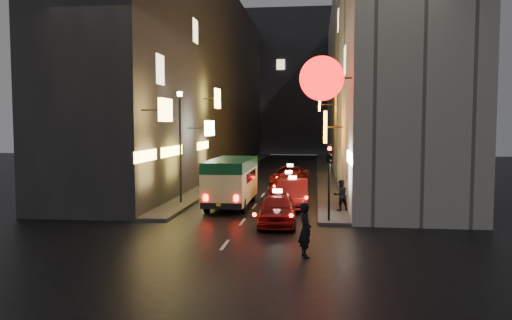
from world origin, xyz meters
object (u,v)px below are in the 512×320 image
at_px(pedestrian_crossing, 305,226).
at_px(lamp_post, 180,139).
at_px(taxi_near, 277,206).
at_px(traffic_light, 329,166).
at_px(minibus, 231,177).

relative_size(pedestrian_crossing, lamp_post, 0.34).
height_order(taxi_near, traffic_light, traffic_light).
relative_size(traffic_light, lamp_post, 0.56).
xyz_separation_m(minibus, traffic_light, (5.23, -4.21, 1.02)).
bearing_deg(pedestrian_crossing, traffic_light, -27.64).
xyz_separation_m(minibus, taxi_near, (2.90, -4.55, -0.82)).
distance_m(taxi_near, pedestrian_crossing, 5.67).
bearing_deg(traffic_light, pedestrian_crossing, -99.24).
xyz_separation_m(pedestrian_crossing, lamp_post, (-7.25, 10.36, 2.65)).
xyz_separation_m(minibus, pedestrian_crossing, (4.28, -10.04, -0.60)).
bearing_deg(traffic_light, lamp_post, 151.09).
distance_m(minibus, taxi_near, 5.45).
bearing_deg(taxi_near, traffic_light, 8.34).
xyz_separation_m(taxi_near, traffic_light, (2.34, 0.34, 1.84)).
xyz_separation_m(taxi_near, lamp_post, (-5.86, 4.87, 2.88)).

